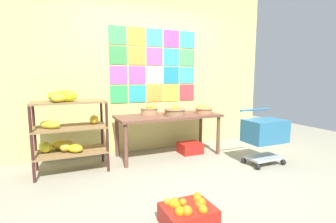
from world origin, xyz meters
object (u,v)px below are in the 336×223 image
at_px(orange_crate_foreground, 188,213).
at_px(display_table, 168,119).
at_px(banana_shelf_unit, 66,125).
at_px(fruit_basket_left, 175,111).
at_px(produce_crate_under_table, 190,148).
at_px(shopping_cart, 265,133).
at_px(fruit_basket_back_right, 203,109).
at_px(fruit_basket_back_left, 149,110).

bearing_deg(orange_crate_foreground, display_table, 71.04).
distance_m(banana_shelf_unit, fruit_basket_left, 1.61).
distance_m(banana_shelf_unit, produce_crate_under_table, 2.01).
height_order(banana_shelf_unit, shopping_cart, banana_shelf_unit).
xyz_separation_m(produce_crate_under_table, orange_crate_foreground, (-1.02, -1.82, 0.02)).
bearing_deg(fruit_basket_back_right, banana_shelf_unit, -179.08).
height_order(fruit_basket_back_right, fruit_basket_left, fruit_basket_left).
xyz_separation_m(fruit_basket_back_right, shopping_cart, (0.51, -0.88, -0.27)).
relative_size(fruit_basket_back_right, orange_crate_foreground, 0.67).
height_order(fruit_basket_back_right, shopping_cart, fruit_basket_back_right).
height_order(banana_shelf_unit, orange_crate_foreground, banana_shelf_unit).
height_order(display_table, orange_crate_foreground, display_table).
relative_size(orange_crate_foreground, shopping_cart, 0.55).
bearing_deg(display_table, fruit_basket_left, -57.40).
xyz_separation_m(orange_crate_foreground, shopping_cart, (1.76, 0.90, 0.36)).
relative_size(display_table, fruit_basket_back_left, 5.78).
distance_m(display_table, produce_crate_under_table, 0.64).
height_order(fruit_basket_left, fruit_basket_back_left, same).
height_order(fruit_basket_back_left, orange_crate_foreground, fruit_basket_back_left).
bearing_deg(fruit_basket_left, fruit_basket_back_left, 143.32).
xyz_separation_m(fruit_basket_back_right, orange_crate_foreground, (-1.25, -1.79, -0.64)).
distance_m(orange_crate_foreground, shopping_cart, 2.01).
xyz_separation_m(banana_shelf_unit, orange_crate_foreground, (0.90, -1.75, -0.54)).
bearing_deg(orange_crate_foreground, produce_crate_under_table, 60.67).
distance_m(display_table, orange_crate_foreground, 2.03).
xyz_separation_m(banana_shelf_unit, fruit_basket_back_left, (1.27, 0.26, 0.10)).
distance_m(banana_shelf_unit, fruit_basket_back_right, 2.15).
xyz_separation_m(fruit_basket_left, orange_crate_foreground, (-0.70, -1.76, -0.64)).
bearing_deg(produce_crate_under_table, fruit_basket_back_left, 163.59).
bearing_deg(orange_crate_foreground, shopping_cart, 27.26).
bearing_deg(produce_crate_under_table, shopping_cart, -51.43).
bearing_deg(display_table, banana_shelf_unit, -175.93).
xyz_separation_m(display_table, fruit_basket_back_right, (0.61, -0.08, 0.15)).
relative_size(fruit_basket_back_right, shopping_cart, 0.37).
height_order(fruit_basket_left, produce_crate_under_table, fruit_basket_left).
bearing_deg(produce_crate_under_table, orange_crate_foreground, -119.33).
bearing_deg(fruit_basket_back_left, fruit_basket_left, -36.68).
height_order(fruit_basket_back_left, produce_crate_under_table, fruit_basket_back_left).
bearing_deg(orange_crate_foreground, banana_shelf_unit, 117.18).
bearing_deg(fruit_basket_back_left, fruit_basket_back_right, -14.42).
distance_m(display_table, fruit_basket_back_left, 0.35).
bearing_deg(fruit_basket_back_left, orange_crate_foreground, -100.34).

